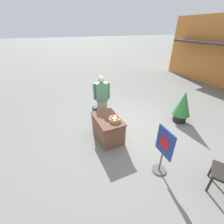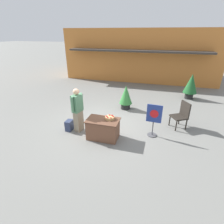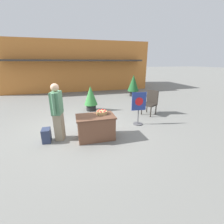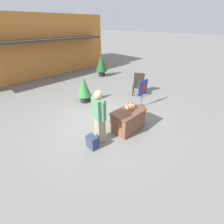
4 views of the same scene
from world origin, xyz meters
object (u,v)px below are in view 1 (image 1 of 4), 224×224
person_visitor (102,99)px  backpack (97,111)px  display_table (108,128)px  poster_board (163,150)px  potted_plant_far_right (183,106)px  apple_basket (115,119)px

person_visitor → backpack: 0.80m
display_table → backpack: display_table is taller
display_table → person_visitor: person_visitor is taller
backpack → poster_board: 3.34m
display_table → potted_plant_far_right: potted_plant_far_right is taller
display_table → person_visitor: (-1.10, 0.25, 0.52)m
person_visitor → backpack: size_ratio=4.19×
apple_basket → backpack: apple_basket is taller
person_visitor → poster_board: person_visitor is taller
display_table → backpack: (-1.50, 0.17, -0.17)m
backpack → poster_board: bearing=8.8°
backpack → display_table: bearing=-6.3°
backpack → person_visitor: bearing=11.5°
display_table → apple_basket: size_ratio=3.49×
apple_basket → person_visitor: size_ratio=0.19×
apple_basket → potted_plant_far_right: bearing=89.8°
person_visitor → potted_plant_far_right: bearing=75.8°
display_table → person_visitor: bearing=167.5°
display_table → poster_board: bearing=20.8°
apple_basket → poster_board: 1.63m
apple_basket → person_visitor: person_visitor is taller
apple_basket → poster_board: size_ratio=0.27×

